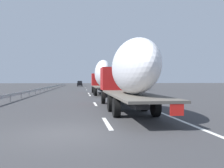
% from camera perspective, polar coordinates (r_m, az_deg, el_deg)
% --- Properties ---
extents(ground_plane, '(260.00, 260.00, 0.00)m').
position_cam_1_polar(ground_plane, '(48.88, -8.26, -1.49)').
color(ground_plane, '#38383A').
extents(lane_stripe_0, '(3.20, 0.20, 0.01)m').
position_cam_1_polar(lane_stripe_0, '(11.08, -1.21, -9.46)').
color(lane_stripe_0, white).
rests_on(lane_stripe_0, ground_plane).
extents(lane_stripe_1, '(3.20, 0.20, 0.01)m').
position_cam_1_polar(lane_stripe_1, '(20.01, -4.09, -4.84)').
color(lane_stripe_1, white).
rests_on(lane_stripe_1, ground_plane).
extents(lane_stripe_2, '(3.20, 0.20, 0.01)m').
position_cam_1_polar(lane_stripe_2, '(31.78, -5.38, -2.73)').
color(lane_stripe_2, white).
rests_on(lane_stripe_2, ground_plane).
extents(lane_stripe_3, '(3.20, 0.20, 0.01)m').
position_cam_1_polar(lane_stripe_3, '(36.43, -5.66, -2.28)').
color(lane_stripe_3, white).
rests_on(lane_stripe_3, ground_plane).
extents(lane_stripe_4, '(3.20, 0.20, 0.01)m').
position_cam_1_polar(lane_stripe_4, '(50.04, -6.18, -1.43)').
color(lane_stripe_4, white).
rests_on(lane_stripe_4, ground_plane).
extents(lane_stripe_5, '(3.20, 0.20, 0.01)m').
position_cam_1_polar(lane_stripe_5, '(64.54, -6.49, -0.92)').
color(lane_stripe_5, white).
rests_on(lane_stripe_5, ground_plane).
extents(lane_stripe_6, '(3.20, 0.20, 0.01)m').
position_cam_1_polar(lane_stripe_6, '(76.27, -6.66, -0.65)').
color(lane_stripe_6, white).
rests_on(lane_stripe_6, ground_plane).
extents(lane_stripe_7, '(3.20, 0.20, 0.01)m').
position_cam_1_polar(lane_stripe_7, '(76.57, -6.66, -0.64)').
color(lane_stripe_7, white).
rests_on(lane_stripe_7, ground_plane).
extents(lane_stripe_8, '(3.20, 0.20, 0.01)m').
position_cam_1_polar(lane_stripe_8, '(85.61, -6.75, -0.49)').
color(lane_stripe_8, white).
rests_on(lane_stripe_8, ground_plane).
extents(edge_line_right, '(110.00, 0.20, 0.01)m').
position_cam_1_polar(edge_line_right, '(54.09, -2.36, -1.26)').
color(edge_line_right, white).
rests_on(edge_line_right, ground_plane).
extents(truck_lead, '(14.13, 2.55, 4.77)m').
position_cam_1_polar(truck_lead, '(33.26, -2.38, 2.02)').
color(truck_lead, '#B21919').
rests_on(truck_lead, ground_plane).
extents(truck_trailing, '(14.07, 2.55, 4.35)m').
position_cam_1_polar(truck_trailing, '(14.98, 4.01, 2.77)').
color(truck_trailing, '#B21919').
rests_on(truck_trailing, ground_plane).
extents(car_black_suv, '(4.28, 1.76, 1.77)m').
position_cam_1_polar(car_black_suv, '(79.71, -7.80, 0.06)').
color(car_black_suv, black).
rests_on(car_black_suv, ground_plane).
extents(car_white_van, '(4.30, 1.87, 1.87)m').
position_cam_1_polar(car_white_van, '(99.96, -7.79, 0.24)').
color(car_white_van, white).
rests_on(car_white_van, ground_plane).
extents(road_sign, '(0.10, 0.90, 3.15)m').
position_cam_1_polar(road_sign, '(50.48, -0.62, 1.07)').
color(road_sign, gray).
rests_on(road_sign, ground_plane).
extents(tree_0, '(3.44, 3.44, 5.58)m').
position_cam_1_polar(tree_0, '(55.51, 5.61, 2.65)').
color(tree_0, '#472D19').
rests_on(tree_0, ground_plane).
extents(tree_1, '(3.59, 3.59, 7.67)m').
position_cam_1_polar(tree_1, '(68.19, 2.00, 3.22)').
color(tree_1, '#472D19').
rests_on(tree_1, ground_plane).
extents(tree_2, '(3.26, 3.26, 6.37)m').
position_cam_1_polar(tree_2, '(47.18, 4.10, 3.16)').
color(tree_2, '#472D19').
rests_on(tree_2, ground_plane).
extents(tree_3, '(3.68, 3.68, 5.08)m').
position_cam_1_polar(tree_3, '(71.89, 0.66, 1.86)').
color(tree_3, '#472D19').
rests_on(tree_3, ground_plane).
extents(tree_4, '(3.23, 3.23, 7.65)m').
position_cam_1_polar(tree_4, '(48.23, 3.71, 4.18)').
color(tree_4, '#472D19').
rests_on(tree_4, ground_plane).
extents(tree_5, '(3.31, 3.31, 6.65)m').
position_cam_1_polar(tree_5, '(65.49, 3.64, 2.85)').
color(tree_5, '#472D19').
rests_on(tree_5, ground_plane).
extents(guardrail_median, '(94.00, 0.10, 0.76)m').
position_cam_1_polar(guardrail_median, '(52.27, -14.81, -0.73)').
color(guardrail_median, '#9EA0A5').
rests_on(guardrail_median, ground_plane).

